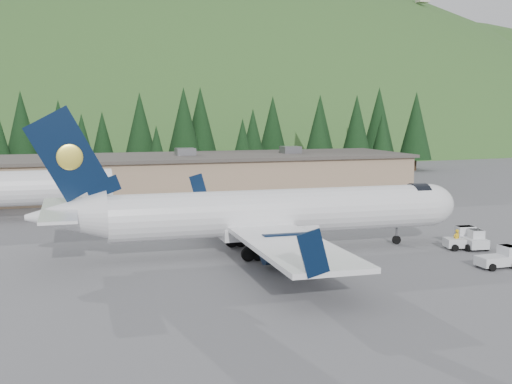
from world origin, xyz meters
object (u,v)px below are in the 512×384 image
object	(u,v)px
baggage_tug_a	(500,258)
baggage_tug_d	(469,239)
terminal_building	(148,175)
baggage_tug_b	(467,240)
airliner	(267,214)
ramp_worker	(456,239)

from	to	relation	value
baggage_tug_a	baggage_tug_d	distance (m)	6.61
baggage_tug_a	terminal_building	bearing A→B (deg)	109.77
baggage_tug_b	baggage_tug_a	bearing A→B (deg)	-90.93
baggage_tug_a	baggage_tug_b	distance (m)	6.15
airliner	baggage_tug_d	distance (m)	16.64
baggage_tug_d	ramp_worker	bearing A→B (deg)	106.63
ramp_worker	terminal_building	bearing A→B (deg)	-70.13
baggage_tug_a	ramp_worker	distance (m)	6.11
terminal_building	ramp_worker	world-z (taller)	terminal_building
airliner	terminal_building	distance (m)	38.19
baggage_tug_b	baggage_tug_d	xyz separation A→B (m)	(0.46, 0.36, 0.03)
baggage_tug_b	baggage_tug_d	world-z (taller)	baggage_tug_d
airliner	terminal_building	bearing A→B (deg)	97.17
baggage_tug_b	ramp_worker	xyz separation A→B (m)	(-0.90, 0.12, 0.11)
ramp_worker	airliner	bearing A→B (deg)	-17.72
baggage_tug_b	terminal_building	world-z (taller)	terminal_building
airliner	baggage_tug_d	bearing A→B (deg)	-10.15
terminal_building	baggage_tug_d	xyz separation A→B (m)	(20.18, -41.21, -1.89)
airliner	baggage_tug_b	distance (m)	16.27
airliner	baggage_tug_d	size ratio (longest dim) A/B	10.56
baggage_tug_a	airliner	bearing A→B (deg)	144.90
baggage_tug_a	baggage_tug_b	size ratio (longest dim) A/B	0.90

